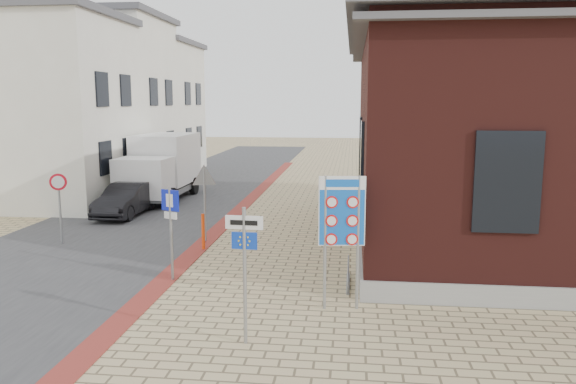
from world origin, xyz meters
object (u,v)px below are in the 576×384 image
at_px(box_truck, 161,166).
at_px(parking_sign, 171,218).
at_px(sedan, 126,200).
at_px(essen_sign, 245,254).
at_px(bollard, 203,232).
at_px(border_sign, 342,214).

bearing_deg(box_truck, parking_sign, -69.12).
bearing_deg(parking_sign, box_truck, 133.01).
relative_size(sedan, essen_sign, 1.48).
relative_size(sedan, box_truck, 0.68).
xyz_separation_m(sedan, parking_sign, (4.45, -7.82, 1.00)).
relative_size(box_truck, essen_sign, 2.19).
relative_size(essen_sign, bollard, 2.32).
relative_size(essen_sign, parking_sign, 1.08).
bearing_deg(box_truck, border_sign, -56.24).
bearing_deg(essen_sign, parking_sign, 129.67).
height_order(sedan, bollard, sedan).
xyz_separation_m(box_truck, essen_sign, (6.89, -15.18, 0.20)).
bearing_deg(bollard, essen_sign, -68.48).
xyz_separation_m(essen_sign, parking_sign, (-2.56, 3.50, -0.11)).
height_order(sedan, border_sign, border_sign).
bearing_deg(essen_sign, bollard, 114.98).
height_order(box_truck, bollard, box_truck).
distance_m(sedan, essen_sign, 13.36).
xyz_separation_m(border_sign, essen_sign, (-1.74, -2.00, -0.38)).
bearing_deg(border_sign, box_truck, 116.40).
relative_size(border_sign, essen_sign, 1.13).
bearing_deg(bollard, box_truck, 116.47).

